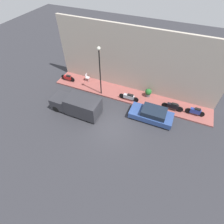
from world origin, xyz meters
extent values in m
plane|color=#2D2D33|center=(0.00, 0.00, 0.00)|extent=(60.00, 60.00, 0.00)
cube|color=#934C47|center=(4.77, 0.00, 0.08)|extent=(2.41, 17.27, 0.15)
cube|color=#B2A899|center=(6.13, 0.00, 3.44)|extent=(0.30, 17.27, 6.88)
cube|color=#2D4784|center=(2.47, -3.04, 0.44)|extent=(1.79, 4.04, 0.55)
cube|color=#192333|center=(2.47, -3.24, 0.97)|extent=(1.57, 2.22, 0.50)
cylinder|color=black|center=(1.69, -1.47, 0.30)|extent=(0.20, 0.59, 0.59)
cylinder|color=black|center=(3.24, -1.47, 0.30)|extent=(0.20, 0.59, 0.59)
cylinder|color=black|center=(1.69, -4.61, 0.30)|extent=(0.20, 0.59, 0.59)
cylinder|color=black|center=(3.24, -4.61, 0.30)|extent=(0.20, 0.59, 0.59)
cube|color=#2D2D33|center=(0.50, 3.13, 1.02)|extent=(1.86, 3.19, 1.65)
cube|color=#2D2D33|center=(0.50, 5.58, 0.77)|extent=(1.76, 1.72, 1.16)
cube|color=#192333|center=(0.50, 5.84, 1.09)|extent=(1.58, 0.94, 0.46)
cylinder|color=black|center=(-0.30, 5.84, 0.35)|extent=(0.22, 0.69, 0.69)
cylinder|color=black|center=(1.30, 5.84, 0.35)|extent=(0.22, 0.69, 0.69)
cylinder|color=black|center=(-0.30, 2.13, 0.35)|extent=(0.22, 0.69, 0.69)
cylinder|color=black|center=(1.30, 2.13, 0.35)|extent=(0.22, 0.69, 0.69)
cube|color=#B21E1E|center=(4.41, 7.50, 0.60)|extent=(0.30, 0.95, 0.35)
cube|color=black|center=(4.41, 7.37, 0.84)|extent=(0.27, 0.52, 0.12)
cylinder|color=black|center=(4.41, 8.08, 0.47)|extent=(0.10, 0.64, 0.64)
cylinder|color=black|center=(4.41, 6.92, 0.47)|extent=(0.10, 0.64, 0.64)
cube|color=black|center=(4.28, -4.71, 0.65)|extent=(0.30, 1.11, 0.45)
cube|color=black|center=(4.28, -4.86, 0.94)|extent=(0.27, 0.61, 0.12)
cylinder|color=black|center=(4.28, -3.99, 0.48)|extent=(0.10, 0.65, 0.65)
cylinder|color=black|center=(4.28, -5.42, 0.48)|extent=(0.10, 0.65, 0.65)
cube|color=navy|center=(4.45, -6.82, 0.64)|extent=(0.30, 0.96, 0.47)
cube|color=black|center=(4.45, -6.95, 0.93)|extent=(0.27, 0.52, 0.12)
cylinder|color=black|center=(4.45, -6.22, 0.45)|extent=(0.10, 0.59, 0.59)
cylinder|color=black|center=(4.45, -7.42, 0.45)|extent=(0.10, 0.59, 0.59)
cube|color=#B7B7BF|center=(3.97, -0.27, 0.61)|extent=(0.30, 1.14, 0.41)
cube|color=black|center=(3.97, -0.43, 0.87)|extent=(0.27, 0.62, 0.12)
cylinder|color=black|center=(3.97, 0.50, 0.45)|extent=(0.10, 0.59, 0.59)
cylinder|color=black|center=(3.97, -1.04, 0.45)|extent=(0.10, 0.59, 0.59)
cylinder|color=black|center=(3.83, 2.86, 2.69)|extent=(0.12, 0.12, 5.07)
sphere|color=silver|center=(3.83, 2.86, 5.33)|extent=(0.33, 0.33, 0.33)
cylinder|color=slate|center=(5.39, -1.97, 0.31)|extent=(0.50, 0.50, 0.31)
sphere|color=#236628|center=(5.39, -1.97, 0.74)|extent=(0.68, 0.68, 0.68)
cube|color=silver|center=(5.30, 5.32, 0.61)|extent=(0.40, 0.40, 0.04)
cube|color=silver|center=(5.30, 5.50, 0.84)|extent=(0.40, 0.04, 0.43)
cylinder|color=silver|center=(5.13, 5.15, 0.37)|extent=(0.04, 0.04, 0.43)
cylinder|color=silver|center=(5.47, 5.15, 0.37)|extent=(0.04, 0.04, 0.43)
cylinder|color=silver|center=(5.13, 5.49, 0.37)|extent=(0.04, 0.04, 0.43)
cylinder|color=silver|center=(5.47, 5.49, 0.37)|extent=(0.04, 0.04, 0.43)
camera|label=1|loc=(-9.36, -4.04, 12.58)|focal=28.00mm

